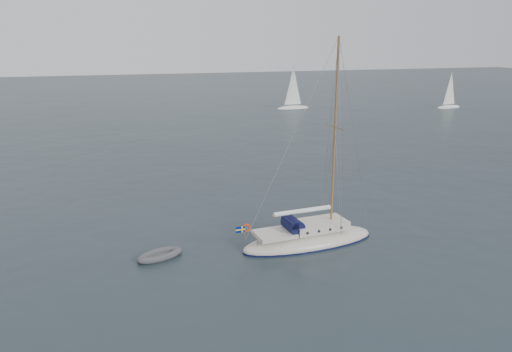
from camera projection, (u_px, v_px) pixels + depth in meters
name	position (u px, v px, depth m)	size (l,w,h in m)	color
ground	(268.00, 244.00, 31.29)	(300.00, 300.00, 0.00)	black
sailboat	(309.00, 229.00, 31.09)	(9.26, 2.77, 13.18)	beige
dinghy	(160.00, 255.00, 29.28)	(2.88, 1.30, 0.41)	#4C4C51
distant_yacht_c	(293.00, 89.00, 88.84)	(6.06, 3.23, 8.02)	white
distant_yacht_b	(450.00, 91.00, 90.00)	(5.32, 2.84, 7.05)	white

